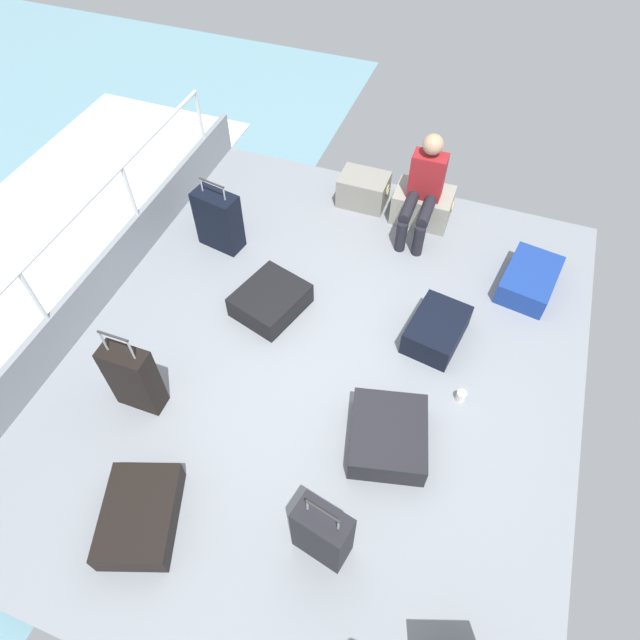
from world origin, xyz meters
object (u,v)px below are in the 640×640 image
object	(u,v)px
suitcase_1	(436,330)
suitcase_7	(529,280)
suitcase_4	(323,533)
suitcase_6	(133,378)
passenger_seated	(424,187)
cargo_crate_0	(363,190)
paper_cup	(461,396)
suitcase_2	(271,300)
suitcase_5	(140,515)
cargo_crate_1	(422,205)
suitcase_8	(219,220)
suitcase_0	(388,436)

from	to	relation	value
suitcase_1	suitcase_7	xyz separation A→B (m)	(0.71, 0.91, -0.01)
suitcase_4	suitcase_6	world-z (taller)	suitcase_6
passenger_seated	cargo_crate_0	bearing A→B (deg)	162.56
suitcase_6	paper_cup	xyz separation A→B (m)	(2.47, 0.91, -0.29)
suitcase_2	suitcase_5	size ratio (longest dim) A/B	0.92
paper_cup	cargo_crate_1	bearing A→B (deg)	111.87
suitcase_1	suitcase_2	world-z (taller)	suitcase_1
suitcase_1	suitcase_7	bearing A→B (deg)	52.31
suitcase_7	suitcase_2	bearing A→B (deg)	-153.94
suitcase_7	suitcase_8	bearing A→B (deg)	-171.57
cargo_crate_0	suitcase_0	xyz separation A→B (m)	(1.06, -2.74, -0.05)
suitcase_0	suitcase_5	world-z (taller)	suitcase_0
suitcase_2	passenger_seated	bearing A→B (deg)	56.98
suitcase_0	suitcase_4	distance (m)	0.95
passenger_seated	suitcase_6	distance (m)	3.29
cargo_crate_1	suitcase_7	xyz separation A→B (m)	(1.21, -0.65, -0.06)
suitcase_5	suitcase_4	bearing A→B (deg)	12.34
suitcase_5	suitcase_7	xyz separation A→B (m)	(2.31, 3.24, 0.01)
suitcase_5	suitcase_8	size ratio (longest dim) A/B	1.05
passenger_seated	suitcase_4	distance (m)	3.46
cargo_crate_1	passenger_seated	world-z (taller)	passenger_seated
cargo_crate_1	suitcase_4	size ratio (longest dim) A/B	0.91
suitcase_1	suitcase_6	distance (m)	2.59
passenger_seated	suitcase_7	bearing A→B (deg)	-21.44
cargo_crate_1	suitcase_4	distance (m)	3.62
suitcase_2	suitcase_8	world-z (taller)	suitcase_8
cargo_crate_0	suitcase_5	distance (m)	3.95
suitcase_8	suitcase_0	bearing A→B (deg)	-35.66
suitcase_4	suitcase_5	xyz separation A→B (m)	(-1.27, -0.28, -0.18)
cargo_crate_0	suitcase_1	bearing A→B (deg)	-53.61
suitcase_4	suitcase_7	xyz separation A→B (m)	(1.04, 2.97, -0.17)
cargo_crate_0	suitcase_8	size ratio (longest dim) A/B	0.71
suitcase_1	cargo_crate_0	bearing A→B (deg)	126.39
suitcase_1	suitcase_5	size ratio (longest dim) A/B	0.82
suitcase_0	suitcase_5	xyz separation A→B (m)	(-1.48, -1.19, -0.01)
suitcase_6	suitcase_8	size ratio (longest dim) A/B	1.15
suitcase_5	suitcase_6	xyz separation A→B (m)	(-0.53, 0.87, 0.23)
suitcase_4	suitcase_7	distance (m)	3.15
suitcase_8	paper_cup	xyz separation A→B (m)	(2.70, -1.01, -0.27)
suitcase_5	suitcase_6	bearing A→B (deg)	121.26
suitcase_0	suitcase_4	bearing A→B (deg)	-102.98
passenger_seated	suitcase_5	world-z (taller)	passenger_seated
suitcase_0	suitcase_1	world-z (taller)	suitcase_1
suitcase_0	paper_cup	world-z (taller)	suitcase_0
cargo_crate_0	cargo_crate_1	bearing A→B (deg)	-2.94
suitcase_1	passenger_seated	bearing A→B (deg)	110.08
suitcase_0	suitcase_8	xyz separation A→B (m)	(-2.23, 1.60, 0.20)
suitcase_1	suitcase_2	distance (m)	1.54
passenger_seated	suitcase_6	size ratio (longest dim) A/B	1.17
passenger_seated	suitcase_4	xyz separation A→B (m)	(0.17, -3.44, -0.25)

